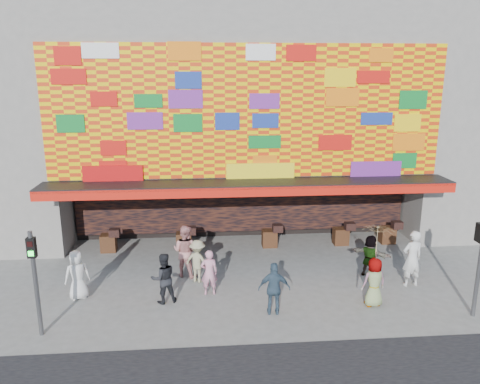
# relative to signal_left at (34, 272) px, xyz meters

# --- Properties ---
(ground) EXTENTS (90.00, 90.00, 0.00)m
(ground) POSITION_rel_signal_left_xyz_m (6.20, 1.50, -1.86)
(ground) COLOR slate
(ground) RESTS_ON ground
(shop_building) EXTENTS (15.20, 9.40, 10.00)m
(shop_building) POSITION_rel_signal_left_xyz_m (6.20, 9.68, 3.37)
(shop_building) COLOR gray
(shop_building) RESTS_ON ground
(signal_left) EXTENTS (0.22, 0.20, 3.00)m
(signal_left) POSITION_rel_signal_left_xyz_m (0.00, 0.00, 0.00)
(signal_left) COLOR #59595B
(signal_left) RESTS_ON ground
(ped_a) EXTENTS (0.92, 0.78, 1.60)m
(ped_a) POSITION_rel_signal_left_xyz_m (0.50, 2.09, -1.06)
(ped_a) COLOR silver
(ped_a) RESTS_ON ground
(ped_b) EXTENTS (0.57, 0.39, 1.51)m
(ped_b) POSITION_rel_signal_left_xyz_m (4.65, 2.03, -1.10)
(ped_b) COLOR pink
(ped_b) RESTS_ON ground
(ped_c) EXTENTS (0.93, 0.81, 1.62)m
(ped_c) POSITION_rel_signal_left_xyz_m (3.23, 1.60, -1.05)
(ped_c) COLOR black
(ped_c) RESTS_ON ground
(ped_d) EXTENTS (1.11, 0.96, 1.50)m
(ped_d) POSITION_rel_signal_left_xyz_m (4.28, 3.01, -1.11)
(ped_d) COLOR tan
(ped_d) RESTS_ON ground
(ped_e) EXTENTS (0.98, 0.48, 1.62)m
(ped_e) POSITION_rel_signal_left_xyz_m (6.54, 0.61, -1.05)
(ped_e) COLOR #395165
(ped_e) RESTS_ON ground
(ped_f) EXTENTS (1.38, 1.19, 1.50)m
(ped_f) POSITION_rel_signal_left_xyz_m (10.30, 2.99, -1.11)
(ped_f) COLOR gray
(ped_f) RESTS_ON ground
(ped_g) EXTENTS (0.82, 0.59, 1.55)m
(ped_g) POSITION_rel_signal_left_xyz_m (9.66, 0.86, -1.09)
(ped_g) COLOR gray
(ped_g) RESTS_ON ground
(ped_h) EXTENTS (0.77, 0.57, 1.94)m
(ped_h) POSITION_rel_signal_left_xyz_m (11.42, 2.11, -0.89)
(ped_h) COLOR silver
(ped_h) RESTS_ON ground
(ped_i) EXTENTS (1.12, 1.03, 1.86)m
(ped_i) POSITION_rel_signal_left_xyz_m (3.84, 3.52, -0.93)
(ped_i) COLOR tan
(ped_i) RESTS_ON ground
(parasol) EXTENTS (1.11, 1.13, 1.84)m
(parasol) POSITION_rel_signal_left_xyz_m (9.66, 0.86, 0.29)
(parasol) COLOR #CEB182
(parasol) RESTS_ON ground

